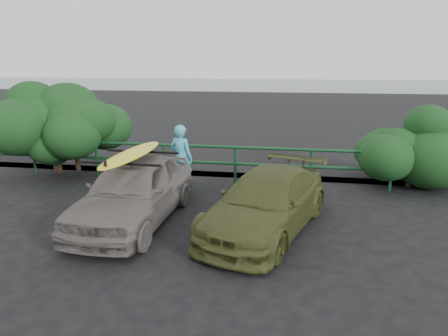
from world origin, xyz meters
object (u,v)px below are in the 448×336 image
Objects in this scene: guardrail at (199,163)px; man at (181,158)px; olive_vehicle at (266,202)px; sedan at (134,190)px; surfboard at (132,154)px.

guardrail is 8.20× the size of man.
olive_vehicle is at bearing -55.70° from guardrail.
sedan is 2.21m from man.
man is 2.28m from surfboard.
man is at bearing 81.52° from sedan.
surfboard is (0.00, 0.00, 0.76)m from sedan.
surfboard reaches higher than sedan.
sedan is 0.76m from surfboard.
surfboard reaches higher than olive_vehicle.
olive_vehicle is 1.50× the size of surfboard.
man is at bearing 81.52° from surfboard.
surfboard is (-2.70, -0.03, 0.86)m from olive_vehicle.
sedan is 2.30× the size of man.
olive_vehicle is (2.70, 0.03, -0.10)m from sedan.
surfboard reaches higher than guardrail.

